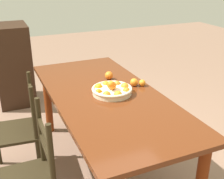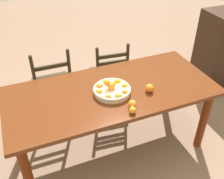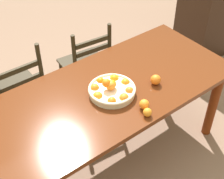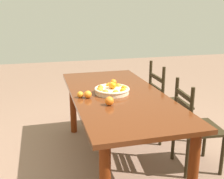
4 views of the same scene
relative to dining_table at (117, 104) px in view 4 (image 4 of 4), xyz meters
name	(u,v)px [view 4 (image 4 of 4)]	position (x,y,z in m)	size (l,w,h in m)	color
ground_plane	(117,163)	(0.00, 0.00, -0.67)	(12.00, 12.00, 0.00)	#81614D
dining_table	(117,104)	(0.00, 0.00, 0.00)	(1.99, 0.89, 0.78)	#562610
chair_near_window	(166,104)	(-0.44, 0.76, -0.22)	(0.45, 0.45, 0.96)	black
chair_by_cabinet	(194,127)	(0.27, 0.72, -0.23)	(0.46, 0.46, 0.92)	black
fruit_bowl	(112,90)	(-0.02, -0.05, 0.14)	(0.35, 0.35, 0.13)	beige
orange_loose_0	(109,101)	(0.31, -0.16, 0.15)	(0.08, 0.08, 0.08)	orange
orange_loose_1	(88,94)	(0.07, -0.31, 0.14)	(0.07, 0.07, 0.07)	orange
orange_loose_2	(80,95)	(0.03, -0.38, 0.14)	(0.06, 0.06, 0.06)	orange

